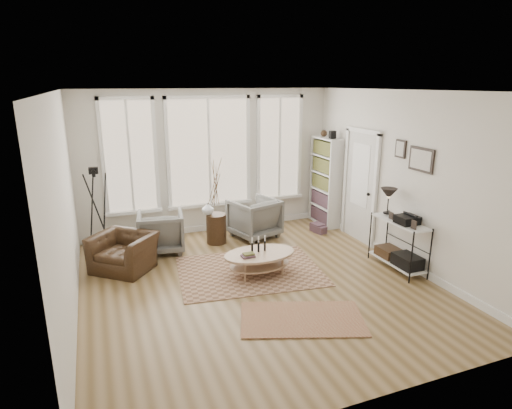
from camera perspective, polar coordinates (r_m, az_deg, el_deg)
name	(u,v)px	position (r m, az deg, el deg)	size (l,w,h in m)	color
room	(259,194)	(6.28, 0.35, 1.36)	(5.50, 5.54, 2.90)	olive
bay_window	(209,155)	(8.74, -6.26, 6.64)	(4.14, 0.12, 2.24)	tan
door	(360,184)	(8.50, 13.73, 2.67)	(0.09, 1.06, 2.22)	silver
bookcase	(326,181)	(9.35, 9.26, 3.05)	(0.31, 0.85, 2.06)	white
low_shelf	(399,240)	(7.46, 18.47, -4.46)	(0.38, 1.08, 1.30)	white
wall_art	(416,157)	(7.27, 20.50, 5.99)	(0.04, 0.88, 0.44)	black
rug_main	(250,271)	(7.16, -0.86, -8.83)	(2.31, 1.73, 0.01)	brown
rug_runner	(302,318)	(5.86, 6.15, -14.87)	(1.61, 0.89, 0.01)	brown
coffee_table	(259,258)	(6.94, 0.43, -7.10)	(1.19, 0.78, 0.54)	tan
armchair_left	(161,231)	(8.05, -12.56, -3.53)	(0.80, 0.83, 0.75)	slate
armchair_right	(254,218)	(8.58, -0.24, -1.79)	(0.84, 0.87, 0.79)	slate
side_table	(216,204)	(8.17, -5.40, 0.02)	(0.38, 0.38, 1.61)	#382516
vase	(208,208)	(8.21, -6.45, -0.53)	(0.23, 0.23, 0.23)	silver
accent_chair	(124,252)	(7.45, -17.22, -6.09)	(0.94, 0.82, 0.61)	#382516
tripod_camera	(98,215)	(8.16, -20.32, -1.26)	(0.56, 0.56, 1.59)	black
book_stack_near	(318,227)	(9.05, 8.21, -3.04)	(0.21, 0.27, 0.18)	brown
book_stack_far	(320,230)	(8.96, 8.55, -3.33)	(0.18, 0.23, 0.15)	brown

